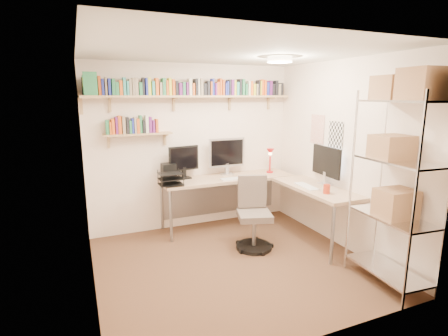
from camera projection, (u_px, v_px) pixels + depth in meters
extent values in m
plane|color=#4D3421|center=(233.00, 264.00, 4.30)|extent=(3.20, 3.20, 0.00)
cube|color=beige|center=(194.00, 147.00, 5.40)|extent=(3.20, 0.04, 2.50)
cube|color=beige|center=(86.00, 177.00, 3.44)|extent=(0.04, 3.00, 2.50)
cube|color=beige|center=(343.00, 155.00, 4.66)|extent=(0.04, 3.00, 2.50)
cube|color=beige|center=(315.00, 199.00, 2.70)|extent=(3.20, 0.04, 2.50)
cube|color=silver|center=(235.00, 52.00, 3.79)|extent=(3.20, 3.00, 0.04)
cube|color=white|center=(317.00, 129.00, 5.09)|extent=(0.01, 0.30, 0.42)
cube|color=silver|center=(336.00, 136.00, 4.74)|extent=(0.01, 0.28, 0.38)
cylinder|color=#FFEAC6|center=(280.00, 60.00, 4.25)|extent=(0.30, 0.30, 0.06)
cube|color=tan|center=(195.00, 96.00, 5.13)|extent=(3.05, 0.25, 0.03)
cube|color=tan|center=(90.00, 97.00, 4.18)|extent=(0.25, 1.00, 0.03)
cube|color=tan|center=(138.00, 134.00, 4.93)|extent=(0.95, 0.20, 0.02)
cube|color=tan|center=(110.00, 102.00, 4.74)|extent=(0.03, 0.20, 0.20)
cube|color=tan|center=(174.00, 101.00, 5.09)|extent=(0.03, 0.20, 0.20)
cube|color=tan|center=(231.00, 101.00, 5.43)|extent=(0.03, 0.20, 0.20)
cube|color=tan|center=(270.00, 101.00, 5.70)|extent=(0.03, 0.20, 0.20)
cube|color=teal|center=(88.00, 87.00, 4.54)|extent=(0.03, 0.14, 0.22)
cube|color=#5F1B68|center=(92.00, 87.00, 4.56)|extent=(0.04, 0.12, 0.20)
cube|color=black|center=(96.00, 89.00, 4.58)|extent=(0.04, 0.13, 0.17)
cube|color=#C3501A|center=(99.00, 86.00, 4.59)|extent=(0.03, 0.15, 0.25)
cube|color=#1F2CA1|center=(103.00, 87.00, 4.61)|extent=(0.03, 0.12, 0.21)
cube|color=gray|center=(106.00, 86.00, 4.63)|extent=(0.02, 0.11, 0.23)
cube|color=#1F2CA1|center=(109.00, 87.00, 4.64)|extent=(0.03, 0.13, 0.22)
cube|color=#287A4B|center=(113.00, 87.00, 4.66)|extent=(0.04, 0.12, 0.22)
cube|color=#287A4B|center=(117.00, 89.00, 4.69)|extent=(0.04, 0.12, 0.17)
cube|color=orange|center=(121.00, 88.00, 4.70)|extent=(0.04, 0.11, 0.19)
cube|color=teal|center=(124.00, 87.00, 4.72)|extent=(0.04, 0.13, 0.24)
cube|color=teal|center=(127.00, 88.00, 4.74)|extent=(0.03, 0.14, 0.19)
cube|color=gray|center=(130.00, 87.00, 4.75)|extent=(0.04, 0.13, 0.22)
cube|color=gray|center=(133.00, 87.00, 4.76)|extent=(0.03, 0.15, 0.23)
cube|color=gray|center=(136.00, 87.00, 4.78)|extent=(0.04, 0.13, 0.23)
cube|color=#287A4B|center=(140.00, 89.00, 4.81)|extent=(0.04, 0.13, 0.17)
cube|color=black|center=(143.00, 87.00, 4.81)|extent=(0.03, 0.11, 0.24)
cube|color=#1F2CA1|center=(146.00, 87.00, 4.83)|extent=(0.03, 0.14, 0.23)
cube|color=yellow|center=(149.00, 87.00, 4.84)|extent=(0.04, 0.12, 0.24)
cube|color=teal|center=(153.00, 88.00, 4.87)|extent=(0.04, 0.14, 0.19)
cube|color=orange|center=(157.00, 87.00, 4.89)|extent=(0.04, 0.12, 0.24)
cube|color=gray|center=(160.00, 89.00, 4.91)|extent=(0.03, 0.13, 0.18)
cube|color=#287A4B|center=(163.00, 87.00, 4.92)|extent=(0.04, 0.15, 0.24)
cube|color=#C3501A|center=(167.00, 88.00, 4.94)|extent=(0.03, 0.13, 0.21)
cube|color=yellow|center=(169.00, 87.00, 4.96)|extent=(0.04, 0.14, 0.24)
cube|color=#C3501A|center=(173.00, 87.00, 4.98)|extent=(0.04, 0.13, 0.22)
cube|color=black|center=(176.00, 88.00, 5.00)|extent=(0.04, 0.14, 0.20)
cube|color=#5F1B68|center=(180.00, 89.00, 5.02)|extent=(0.04, 0.13, 0.18)
cube|color=#287A4B|center=(183.00, 89.00, 5.04)|extent=(0.04, 0.13, 0.19)
cube|color=#5F1B68|center=(187.00, 89.00, 5.06)|extent=(0.03, 0.12, 0.18)
cube|color=beige|center=(190.00, 87.00, 5.07)|extent=(0.04, 0.13, 0.24)
cube|color=orange|center=(193.00, 89.00, 5.10)|extent=(0.03, 0.14, 0.17)
cube|color=black|center=(196.00, 87.00, 5.11)|extent=(0.04, 0.14, 0.24)
cube|color=beige|center=(198.00, 87.00, 5.12)|extent=(0.03, 0.11, 0.24)
cube|color=gray|center=(201.00, 87.00, 5.14)|extent=(0.03, 0.13, 0.24)
cube|color=black|center=(204.00, 90.00, 5.16)|extent=(0.04, 0.14, 0.17)
cube|color=black|center=(207.00, 88.00, 5.18)|extent=(0.04, 0.13, 0.21)
cube|color=#C3501A|center=(210.00, 89.00, 5.20)|extent=(0.02, 0.13, 0.20)
cube|color=#1F2CA1|center=(212.00, 87.00, 5.21)|extent=(0.03, 0.12, 0.24)
cube|color=#5F1B68|center=(215.00, 89.00, 5.23)|extent=(0.03, 0.14, 0.18)
cube|color=#C3501A|center=(217.00, 89.00, 5.24)|extent=(0.04, 0.11, 0.20)
cube|color=#C3501A|center=(220.00, 87.00, 5.25)|extent=(0.03, 0.12, 0.25)
cube|color=#C3501A|center=(223.00, 88.00, 5.27)|extent=(0.03, 0.12, 0.23)
cube|color=#1F2CA1|center=(225.00, 89.00, 5.29)|extent=(0.02, 0.14, 0.18)
cube|color=#1F2CA1|center=(226.00, 88.00, 5.30)|extent=(0.02, 0.14, 0.21)
cube|color=black|center=(229.00, 88.00, 5.31)|extent=(0.03, 0.14, 0.24)
cube|color=#5F1B68|center=(231.00, 88.00, 5.33)|extent=(0.04, 0.14, 0.24)
cube|color=yellow|center=(234.00, 88.00, 5.34)|extent=(0.03, 0.12, 0.22)
cube|color=teal|center=(237.00, 89.00, 5.37)|extent=(0.04, 0.12, 0.20)
cube|color=black|center=(239.00, 87.00, 5.38)|extent=(0.04, 0.13, 0.25)
cube|color=#287A4B|center=(242.00, 87.00, 5.40)|extent=(0.04, 0.12, 0.25)
cube|color=#287A4B|center=(245.00, 90.00, 5.42)|extent=(0.03, 0.14, 0.17)
cube|color=beige|center=(248.00, 88.00, 5.44)|extent=(0.03, 0.14, 0.21)
cube|color=orange|center=(250.00, 88.00, 5.45)|extent=(0.04, 0.13, 0.22)
cube|color=yellow|center=(253.00, 90.00, 5.48)|extent=(0.04, 0.13, 0.18)
cube|color=gray|center=(256.00, 90.00, 5.50)|extent=(0.03, 0.12, 0.17)
cube|color=black|center=(258.00, 88.00, 5.50)|extent=(0.02, 0.11, 0.23)
cube|color=yellow|center=(260.00, 88.00, 5.52)|extent=(0.02, 0.12, 0.23)
cube|color=orange|center=(261.00, 87.00, 5.53)|extent=(0.03, 0.11, 0.25)
cube|color=orange|center=(264.00, 88.00, 5.54)|extent=(0.03, 0.14, 0.24)
cube|color=#1F2CA1|center=(266.00, 89.00, 5.57)|extent=(0.04, 0.13, 0.20)
cube|color=#5F1B68|center=(269.00, 88.00, 5.58)|extent=(0.04, 0.14, 0.23)
cube|color=black|center=(272.00, 90.00, 5.61)|extent=(0.04, 0.13, 0.18)
cube|color=black|center=(275.00, 88.00, 5.62)|extent=(0.04, 0.14, 0.23)
cube|color=gray|center=(278.00, 90.00, 5.65)|extent=(0.04, 0.14, 0.18)
cube|color=black|center=(280.00, 89.00, 5.66)|extent=(0.04, 0.14, 0.20)
cube|color=#287A4B|center=(90.00, 84.00, 3.76)|extent=(0.14, 0.03, 0.25)
cube|color=teal|center=(90.00, 87.00, 3.81)|extent=(0.13, 0.04, 0.17)
cube|color=gray|center=(90.00, 87.00, 3.84)|extent=(0.14, 0.02, 0.17)
cube|color=#1F2CA1|center=(90.00, 86.00, 3.88)|extent=(0.13, 0.04, 0.21)
cube|color=#5F1B68|center=(90.00, 84.00, 3.92)|extent=(0.12, 0.04, 0.24)
cube|color=gray|center=(90.00, 86.00, 3.96)|extent=(0.11, 0.03, 0.20)
cube|color=teal|center=(90.00, 88.00, 4.00)|extent=(0.14, 0.04, 0.17)
cube|color=yellow|center=(89.00, 87.00, 4.05)|extent=(0.14, 0.04, 0.20)
cube|color=#287A4B|center=(89.00, 85.00, 4.09)|extent=(0.14, 0.03, 0.23)
cube|color=#1F2CA1|center=(89.00, 86.00, 4.12)|extent=(0.12, 0.03, 0.23)
cube|color=beige|center=(89.00, 85.00, 4.17)|extent=(0.13, 0.04, 0.23)
cube|color=#C3501A|center=(88.00, 85.00, 4.21)|extent=(0.12, 0.04, 0.24)
cube|color=orange|center=(88.00, 85.00, 4.24)|extent=(0.13, 0.04, 0.25)
cube|color=yellow|center=(88.00, 88.00, 4.29)|extent=(0.12, 0.02, 0.17)
cube|color=beige|center=(88.00, 85.00, 4.31)|extent=(0.13, 0.02, 0.25)
cube|color=black|center=(88.00, 88.00, 4.35)|extent=(0.15, 0.04, 0.19)
cube|color=orange|center=(88.00, 87.00, 4.39)|extent=(0.12, 0.03, 0.21)
cube|color=black|center=(88.00, 86.00, 4.43)|extent=(0.14, 0.04, 0.22)
cube|color=teal|center=(88.00, 89.00, 4.47)|extent=(0.12, 0.03, 0.17)
cube|color=beige|center=(87.00, 87.00, 4.51)|extent=(0.13, 0.04, 0.20)
cube|color=#287A4B|center=(107.00, 127.00, 4.75)|extent=(0.04, 0.12, 0.19)
cube|color=orange|center=(110.00, 128.00, 4.77)|extent=(0.02, 0.14, 0.17)
cube|color=orange|center=(113.00, 127.00, 4.78)|extent=(0.04, 0.15, 0.21)
cube|color=#5F1B68|center=(116.00, 125.00, 4.80)|extent=(0.03, 0.13, 0.23)
cube|color=#C3501A|center=(119.00, 125.00, 4.81)|extent=(0.04, 0.13, 0.25)
cube|color=gray|center=(124.00, 125.00, 4.83)|extent=(0.04, 0.13, 0.24)
cube|color=black|center=(127.00, 125.00, 4.85)|extent=(0.04, 0.14, 0.23)
cube|color=#287A4B|center=(130.00, 127.00, 4.87)|extent=(0.03, 0.14, 0.18)
cube|color=#1F2CA1|center=(132.00, 126.00, 4.88)|extent=(0.02, 0.14, 0.21)
cube|color=gray|center=(135.00, 125.00, 4.89)|extent=(0.03, 0.15, 0.22)
cube|color=#C3501A|center=(138.00, 126.00, 4.91)|extent=(0.04, 0.15, 0.21)
cube|color=#287A4B|center=(140.00, 124.00, 4.92)|extent=(0.03, 0.11, 0.25)
cube|color=black|center=(143.00, 127.00, 4.94)|extent=(0.03, 0.14, 0.18)
cube|color=beige|center=(146.00, 124.00, 4.95)|extent=(0.04, 0.12, 0.25)
cube|color=#5F1B68|center=(150.00, 125.00, 4.97)|extent=(0.04, 0.13, 0.22)
cube|color=#5F1B68|center=(153.00, 126.00, 5.00)|extent=(0.03, 0.12, 0.18)
cube|color=#C3501A|center=(156.00, 126.00, 5.01)|extent=(0.03, 0.12, 0.19)
cube|color=tan|center=(227.00, 178.00, 5.41)|extent=(2.05, 0.65, 0.04)
cube|color=tan|center=(318.00, 188.00, 4.83)|extent=(0.65, 1.41, 0.04)
cylinder|color=gray|center=(171.00, 216.00, 4.88)|extent=(0.04, 0.04, 0.76)
cylinder|color=gray|center=(162.00, 205.00, 5.37)|extent=(0.04, 0.04, 0.76)
cylinder|color=gray|center=(282.00, 191.00, 6.20)|extent=(0.04, 0.04, 0.76)
cylinder|color=gray|center=(332.00, 235.00, 4.22)|extent=(0.04, 0.04, 0.76)
cylinder|color=gray|center=(367.00, 229.00, 4.43)|extent=(0.04, 0.04, 0.76)
cube|color=gray|center=(220.00, 195.00, 5.74)|extent=(1.95, 0.02, 0.59)
cube|color=silver|center=(227.00, 152.00, 5.48)|extent=(0.59, 0.03, 0.45)
cube|color=black|center=(227.00, 153.00, 5.46)|extent=(0.54, 0.00, 0.39)
cube|color=black|center=(184.00, 158.00, 5.21)|extent=(0.48, 0.03, 0.37)
cube|color=black|center=(326.00, 161.00, 4.86)|extent=(0.03, 0.63, 0.41)
cube|color=white|center=(325.00, 161.00, 4.85)|extent=(0.00, 0.56, 0.35)
cube|color=white|center=(235.00, 179.00, 5.25)|extent=(0.45, 0.14, 0.02)
cube|color=white|center=(306.00, 186.00, 4.81)|extent=(0.14, 0.43, 0.02)
cylinder|color=red|center=(270.00, 172.00, 5.70)|extent=(0.11, 0.11, 0.02)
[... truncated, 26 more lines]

